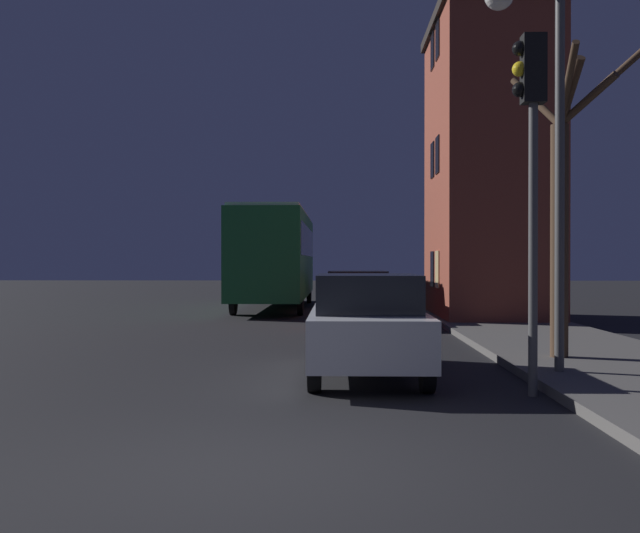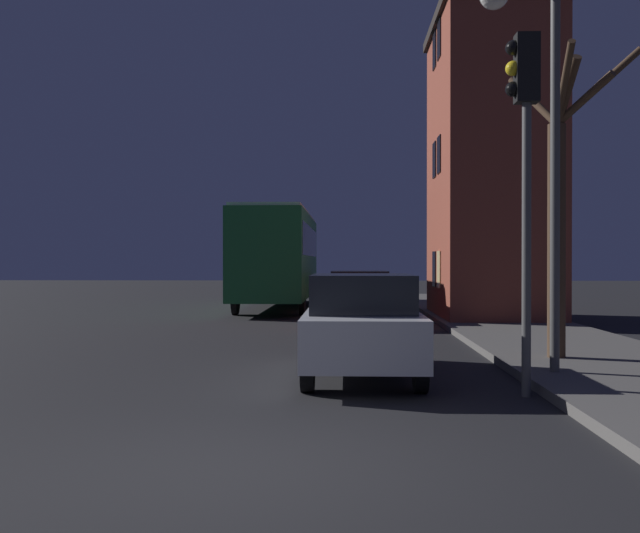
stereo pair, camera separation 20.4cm
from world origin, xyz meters
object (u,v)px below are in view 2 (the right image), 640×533
at_px(streetlamp, 529,96).
at_px(traffic_light, 524,138).
at_px(bare_tree, 559,204).
at_px(bus, 279,252).
at_px(car_mid_lane, 360,296).
at_px(car_far_lane, 352,288).
at_px(car_near_lane, 362,324).

xyz_separation_m(streetlamp, traffic_light, (-0.37, -1.24, -0.83)).
relative_size(streetlamp, bare_tree, 1.13).
distance_m(bus, car_mid_lane, 7.45).
height_order(traffic_light, car_far_lane, traffic_light).
bearing_deg(car_near_lane, traffic_light, -35.31).
height_order(traffic_light, car_near_lane, traffic_light).
distance_m(bus, car_far_lane, 3.42).
height_order(bus, car_near_lane, bus).
xyz_separation_m(bare_tree, car_far_lane, (-3.37, 16.06, -2.03)).
xyz_separation_m(bare_tree, bus, (-6.17, 14.68, -0.61)).
relative_size(traffic_light, car_far_lane, 1.11).
bearing_deg(streetlamp, car_near_lane, 174.37).
height_order(bare_tree, car_near_lane, bare_tree).
xyz_separation_m(streetlamp, car_near_lane, (-2.47, 0.24, -3.40)).
relative_size(bus, car_far_lane, 2.49).
bearing_deg(car_near_lane, bus, 99.93).
height_order(car_mid_lane, car_far_lane, car_mid_lane).
bearing_deg(bus, streetlamp, -72.01).
distance_m(traffic_light, car_far_lane, 19.14).
height_order(streetlamp, bus, streetlamp).
distance_m(car_mid_lane, car_far_lane, 8.10).
bearing_deg(bare_tree, bus, 112.80).
bearing_deg(traffic_light, bus, 105.65).
relative_size(bare_tree, car_mid_lane, 1.22).
height_order(bare_tree, bus, bare_tree).
distance_m(traffic_light, bare_tree, 3.12).
xyz_separation_m(bus, car_mid_lane, (2.93, -6.72, -1.34)).
bearing_deg(bare_tree, car_near_lane, -158.96).
bearing_deg(bus, car_far_lane, 26.33).
height_order(traffic_light, bare_tree, bare_tree).
height_order(streetlamp, bare_tree, streetlamp).
bearing_deg(bus, car_near_lane, -80.07).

